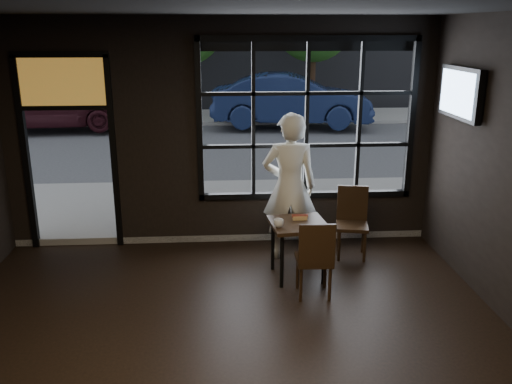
{
  "coord_description": "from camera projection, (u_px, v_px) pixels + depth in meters",
  "views": [
    {
      "loc": [
        -0.01,
        -3.99,
        3.03
      ],
      "look_at": [
        0.4,
        2.2,
        1.15
      ],
      "focal_mm": 38.0,
      "sensor_mm": 36.0,
      "label": 1
    }
  ],
  "objects": [
    {
      "name": "tree_left",
      "position": [
        185.0,
        26.0,
        17.94
      ],
      "size": [
        2.58,
        2.58,
        4.4
      ],
      "color": "#332114",
      "rests_on": "street_asphalt"
    },
    {
      "name": "ceiling",
      "position": [
        220.0,
        1.0,
        3.75
      ],
      "size": [
        6.0,
        7.0,
        0.02
      ],
      "primitive_type": "cube",
      "color": "black",
      "rests_on": "ground"
    },
    {
      "name": "window_frame",
      "position": [
        307.0,
        120.0,
        7.58
      ],
      "size": [
        3.06,
        0.12,
        2.28
      ],
      "primitive_type": "cube",
      "color": "black",
      "rests_on": "ground"
    },
    {
      "name": "tree_right",
      "position": [
        314.0,
        21.0,
        17.95
      ],
      "size": [
        2.72,
        2.72,
        4.64
      ],
      "color": "#332114",
      "rests_on": "street_asphalt"
    },
    {
      "name": "hotdog",
      "position": [
        300.0,
        217.0,
        6.78
      ],
      "size": [
        0.2,
        0.08,
        0.06
      ],
      "primitive_type": null,
      "rotation": [
        0.0,
        0.0,
        -0.01
      ],
      "color": "tan",
      "rests_on": "cafe_table"
    },
    {
      "name": "cup",
      "position": [
        278.0,
        223.0,
        6.52
      ],
      "size": [
        0.13,
        0.13,
        0.1
      ],
      "primitive_type": "imported",
      "rotation": [
        0.0,
        0.0,
        0.06
      ],
      "color": "silver",
      "rests_on": "cafe_table"
    },
    {
      "name": "chair_near",
      "position": [
        314.0,
        257.0,
        6.29
      ],
      "size": [
        0.42,
        0.42,
        0.95
      ],
      "primitive_type": "cube",
      "rotation": [
        0.0,
        0.0,
        3.11
      ],
      "color": "black",
      "rests_on": "floor"
    },
    {
      "name": "street_asphalt",
      "position": [
        220.0,
        91.0,
        27.61
      ],
      "size": [
        60.0,
        41.0,
        0.04
      ],
      "primitive_type": "cube",
      "color": "#545456",
      "rests_on": "ground"
    },
    {
      "name": "chair_window",
      "position": [
        352.0,
        224.0,
        7.36
      ],
      "size": [
        0.49,
        0.49,
        0.97
      ],
      "primitive_type": "cube",
      "rotation": [
        0.0,
        0.0,
        -0.19
      ],
      "color": "black",
      "rests_on": "floor"
    },
    {
      "name": "navy_car",
      "position": [
        291.0,
        100.0,
        16.73
      ],
      "size": [
        5.05,
        2.21,
        1.61
      ],
      "primitive_type": "imported",
      "rotation": [
        0.0,
        0.0,
        1.47
      ],
      "color": "#131F41",
      "rests_on": "street_asphalt"
    },
    {
      "name": "stained_transom",
      "position": [
        63.0,
        81.0,
        7.21
      ],
      "size": [
        1.2,
        0.06,
        0.7
      ],
      "primitive_type": "cube",
      "color": "orange",
      "rests_on": "ground"
    },
    {
      "name": "tv",
      "position": [
        461.0,
        93.0,
        6.61
      ],
      "size": [
        0.12,
        1.07,
        0.63
      ],
      "primitive_type": "cube",
      "color": "black",
      "rests_on": "wall_right"
    },
    {
      "name": "man",
      "position": [
        289.0,
        187.0,
        7.22
      ],
      "size": [
        0.74,
        0.49,
        2.0
      ],
      "primitive_type": "imported",
      "rotation": [
        0.0,
        0.0,
        3.13
      ],
      "color": "silver",
      "rests_on": "floor"
    },
    {
      "name": "cafe_table",
      "position": [
        298.0,
        249.0,
        6.79
      ],
      "size": [
        0.75,
        0.75,
        0.73
      ],
      "primitive_type": "cube",
      "rotation": [
        0.0,
        0.0,
        0.11
      ],
      "color": "black",
      "rests_on": "floor"
    },
    {
      "name": "maroon_car",
      "position": [
        49.0,
        102.0,
        16.23
      ],
      "size": [
        4.86,
        2.25,
        1.61
      ],
      "primitive_type": "imported",
      "rotation": [
        0.0,
        0.0,
        1.65
      ],
      "color": "black",
      "rests_on": "street_asphalt"
    }
  ]
}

